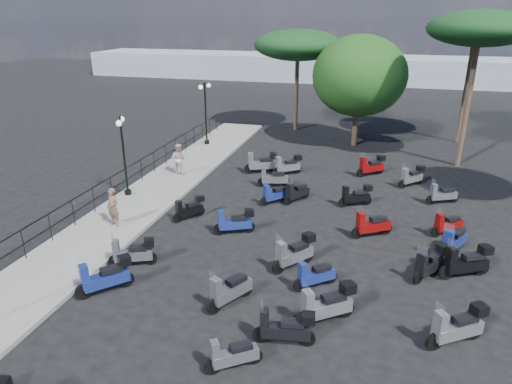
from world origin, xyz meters
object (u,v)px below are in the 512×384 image
(scooter_7, at_px, (229,291))
(scooter_8, at_px, (294,253))
(pedestrian_far, at_px, (178,159))
(scooter_14, at_px, (326,305))
(scooter_23, at_px, (412,177))
(pine_1, at_px, (480,29))
(woman, at_px, (113,207))
(scooter_6, at_px, (232,355))
(scooter_17, at_px, (371,166))
(scooter_19, at_px, (457,327))
(scooter_11, at_px, (288,166))
(lamp_post_2, at_px, (206,109))
(scooter_1, at_px, (133,253))
(scooter_10, at_px, (275,195))
(scooter_22, at_px, (356,196))
(scooter_28, at_px, (447,225))
(scooter_29, at_px, (442,195))
(scooter_4, at_px, (273,178))
(lamp_post_1, at_px, (123,151))
(scooter_9, at_px, (235,222))
(scooter_20, at_px, (315,276))
(scooter_21, at_px, (430,264))
(scooter_27, at_px, (453,242))
(scooter_13, at_px, (285,328))
(scooter_2, at_px, (105,277))
(scooter_26, at_px, (466,263))
(pine_0, at_px, (476,28))
(pine_2, at_px, (298,45))
(scooter_16, at_px, (296,193))
(scooter_5, at_px, (262,163))

(scooter_7, bearing_deg, scooter_8, -88.98)
(pedestrian_far, relative_size, scooter_14, 1.03)
(scooter_23, relative_size, pine_1, 0.15)
(woman, distance_m, scooter_6, 9.26)
(scooter_17, bearing_deg, pine_1, -96.52)
(scooter_7, height_order, scooter_19, scooter_19)
(scooter_11, relative_size, scooter_17, 1.01)
(pine_1, bearing_deg, lamp_post_2, -179.78)
(scooter_1, height_order, pine_1, pine_1)
(scooter_10, xyz_separation_m, scooter_19, (6.73, -7.92, 0.10))
(scooter_22, xyz_separation_m, scooter_28, (3.63, -1.92, -0.05))
(lamp_post_2, height_order, pedestrian_far, lamp_post_2)
(scooter_1, height_order, scooter_29, scooter_1)
(scooter_4, bearing_deg, scooter_19, -159.08)
(lamp_post_1, distance_m, scooter_9, 6.64)
(scooter_4, height_order, scooter_14, scooter_14)
(woman, height_order, scooter_20, woman)
(scooter_21, xyz_separation_m, scooter_29, (0.98, 6.68, -0.07))
(pedestrian_far, relative_size, scooter_7, 1.01)
(scooter_23, height_order, scooter_27, scooter_27)
(scooter_13, bearing_deg, scooter_20, -16.12)
(scooter_2, bearing_deg, woman, -19.04)
(scooter_1, relative_size, scooter_29, 1.05)
(scooter_9, distance_m, scooter_21, 7.23)
(scooter_28, distance_m, scooter_29, 3.24)
(scooter_17, bearing_deg, scooter_26, 159.80)
(scooter_4, xyz_separation_m, scooter_9, (-0.25, -5.40, 0.04))
(scooter_14, relative_size, pine_0, 0.19)
(scooter_6, bearing_deg, scooter_28, -67.59)
(woman, distance_m, pine_0, 24.02)
(scooter_10, xyz_separation_m, pine_2, (-1.74, 13.91, 5.54))
(scooter_8, bearing_deg, scooter_14, 155.99)
(scooter_14, xyz_separation_m, pine_2, (-5.10, 21.82, 5.42))
(scooter_7, height_order, scooter_20, scooter_7)
(scooter_22, bearing_deg, scooter_21, 178.83)
(woman, bearing_deg, scooter_16, 51.82)
(scooter_14, height_order, pine_1, pine_1)
(scooter_7, xyz_separation_m, scooter_23, (5.55, 11.86, -0.01))
(scooter_10, relative_size, scooter_13, 0.75)
(lamp_post_1, bearing_deg, scooter_14, -56.90)
(scooter_5, xyz_separation_m, scooter_9, (0.83, -7.27, -0.06))
(scooter_2, height_order, pine_0, pine_0)
(scooter_11, height_order, scooter_26, scooter_26)
(scooter_2, bearing_deg, scooter_8, -107.66)
(scooter_11, relative_size, scooter_16, 1.01)
(lamp_post_2, xyz_separation_m, pedestrian_far, (0.71, -5.82, -1.42))
(scooter_22, xyz_separation_m, pine_0, (5.80, 12.82, 6.72))
(scooter_5, relative_size, pine_0, 0.21)
(scooter_7, relative_size, scooter_8, 1.05)
(scooter_11, bearing_deg, scooter_8, 154.26)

